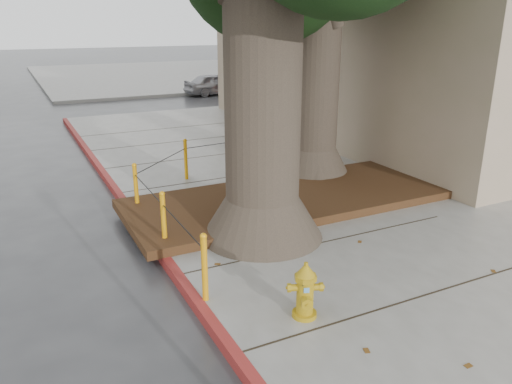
% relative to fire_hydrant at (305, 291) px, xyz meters
% --- Properties ---
extents(ground, '(140.00, 140.00, 0.00)m').
position_rel_fire_hydrant_xyz_m(ground, '(0.95, -0.29, -0.51)').
color(ground, '#28282B').
rests_on(ground, ground).
extents(sidewalk_far, '(16.00, 20.00, 0.15)m').
position_rel_fire_hydrant_xyz_m(sidewalk_far, '(6.95, 29.71, -0.43)').
color(sidewalk_far, slate).
rests_on(sidewalk_far, ground).
extents(curb_red, '(0.14, 26.00, 0.16)m').
position_rel_fire_hydrant_xyz_m(curb_red, '(-1.05, 2.21, -0.43)').
color(curb_red, maroon).
rests_on(curb_red, ground).
extents(planter_bed, '(6.40, 2.60, 0.16)m').
position_rel_fire_hydrant_xyz_m(planter_bed, '(1.85, 3.61, -0.28)').
color(planter_bed, black).
rests_on(planter_bed, sidewalk_main).
extents(building_side_white, '(10.00, 10.00, 9.00)m').
position_rel_fire_hydrant_xyz_m(building_side_white, '(16.95, 25.71, 3.99)').
color(building_side_white, silver).
rests_on(building_side_white, ground).
extents(bollard_ring, '(3.79, 5.39, 0.95)m').
position_rel_fire_hydrant_xyz_m(bollard_ring, '(0.09, 4.08, 0.16)').
color(bollard_ring, orange).
rests_on(bollard_ring, sidewalk_main).
extents(fire_hydrant, '(0.40, 0.40, 0.73)m').
position_rel_fire_hydrant_xyz_m(fire_hydrant, '(0.00, 0.00, 0.00)').
color(fire_hydrant, '#BB9313').
rests_on(fire_hydrant, sidewalk_main).
extents(car_silver, '(3.24, 1.50, 1.08)m').
position_rel_fire_hydrant_xyz_m(car_silver, '(6.73, 19.44, 0.03)').
color(car_silver, '#9F9EA3').
rests_on(car_silver, ground).
extents(car_red, '(3.39, 1.25, 1.11)m').
position_rel_fire_hydrant_xyz_m(car_red, '(9.17, 17.07, 0.05)').
color(car_red, maroon).
rests_on(car_red, ground).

